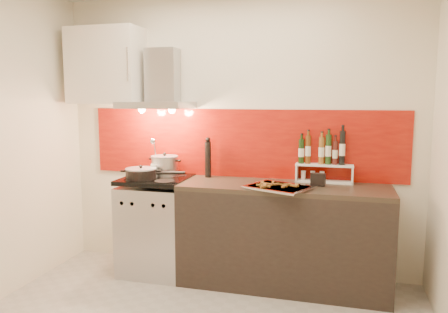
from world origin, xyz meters
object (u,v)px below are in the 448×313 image
(range_stove, at_px, (157,226))
(baking_tray, at_px, (279,187))
(saute_pan, at_px, (142,173))
(stock_pot, at_px, (165,165))
(pepper_mill, at_px, (208,158))
(counter, at_px, (283,235))

(range_stove, height_order, baking_tray, baking_tray)
(range_stove, relative_size, saute_pan, 1.72)
(stock_pot, relative_size, pepper_mill, 0.68)
(saute_pan, xyz_separation_m, pepper_mill, (0.54, 0.29, 0.12))
(range_stove, height_order, counter, range_stove)
(range_stove, height_order, saute_pan, saute_pan)
(saute_pan, relative_size, pepper_mill, 1.39)
(saute_pan, height_order, baking_tray, saute_pan)
(counter, bearing_deg, pepper_mill, 165.74)
(stock_pot, xyz_separation_m, pepper_mill, (0.41, 0.07, 0.08))
(counter, bearing_deg, stock_pot, 173.93)
(pepper_mill, bearing_deg, stock_pot, -170.78)
(range_stove, height_order, stock_pot, stock_pot)
(range_stove, xyz_separation_m, pepper_mill, (0.45, 0.20, 0.64))
(pepper_mill, height_order, baking_tray, pepper_mill)
(counter, height_order, stock_pot, stock_pot)
(stock_pot, height_order, baking_tray, stock_pot)
(counter, xyz_separation_m, baking_tray, (-0.03, -0.17, 0.47))
(stock_pot, bearing_deg, range_stove, -106.97)
(stock_pot, xyz_separation_m, saute_pan, (-0.13, -0.23, -0.04))
(stock_pot, relative_size, saute_pan, 0.49)
(range_stove, bearing_deg, baking_tray, -8.09)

